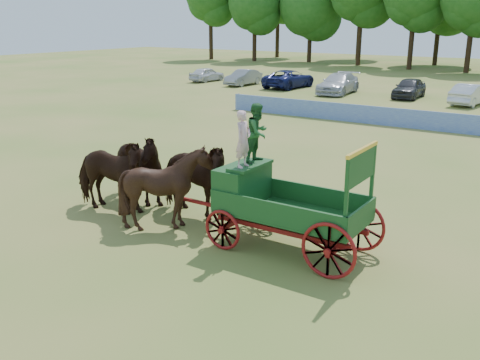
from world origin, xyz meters
name	(u,v)px	position (x,y,z in m)	size (l,w,h in m)	color
ground	(293,246)	(0.00, 0.00, 0.00)	(160.00, 160.00, 0.00)	#9C8146
horse_lead_left	(109,175)	(-6.02, -0.84, 1.21)	(1.31, 2.87, 2.42)	black
horse_lead_right	(134,167)	(-6.02, 0.26, 1.21)	(1.31, 2.87, 2.42)	black
horse_wheel_left	(168,188)	(-3.62, -0.84, 1.21)	(1.96, 2.20, 2.43)	black
horse_wheel_right	(192,179)	(-3.62, 0.26, 1.21)	(1.31, 2.87, 2.42)	black
farm_dray	(267,186)	(-0.66, -0.25, 1.63)	(5.99, 2.00, 3.72)	maroon
sponsor_banner	(433,121)	(-1.00, 18.00, 0.53)	(26.00, 0.08, 1.05)	#213FB4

